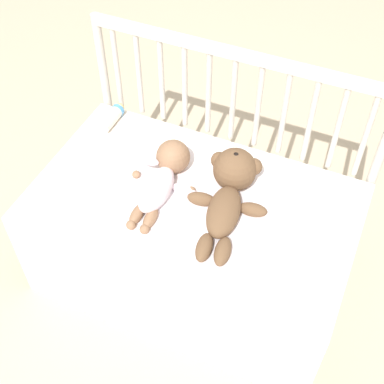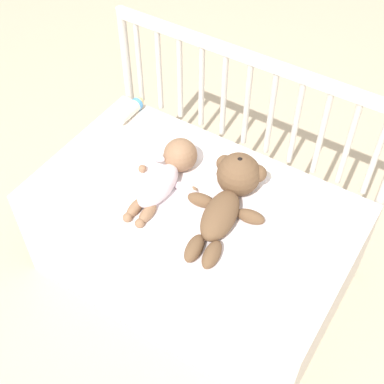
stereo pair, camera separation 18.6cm
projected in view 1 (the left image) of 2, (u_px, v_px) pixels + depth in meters
The scene contains 7 objects.
ground_plane at pixel (193, 273), 2.26m from camera, with size 12.00×12.00×0.00m, color #C6B293.
crib_mattress at pixel (193, 240), 2.08m from camera, with size 1.16×0.69×0.47m.
crib_rail at pixel (232, 109), 2.02m from camera, with size 1.16×0.04×0.87m.
blanket at pixel (195, 210), 1.88m from camera, with size 0.78×0.56×0.01m.
teddy_bear at pixel (230, 189), 1.86m from camera, with size 0.29×0.46×0.16m.
baby at pixel (163, 176), 1.92m from camera, with size 0.26×0.40×0.13m.
baby_bottle at pixel (113, 117), 2.18m from camera, with size 0.05×0.16×0.05m.
Camera 1 is at (0.50, -1.14, 1.92)m, focal length 50.00 mm.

